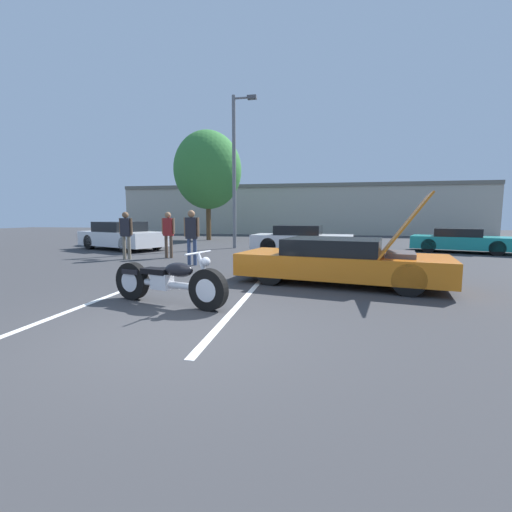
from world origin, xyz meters
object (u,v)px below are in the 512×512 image
at_px(motorcycle, 168,282).
at_px(spectator_by_show_car, 126,231).
at_px(tree_background, 208,170).
at_px(spectator_midground, 168,231).
at_px(parked_car_left_row, 122,236).
at_px(parked_car_right_row, 461,241).
at_px(light_pole, 236,166).
at_px(spectator_near_motorcycle, 192,232).
at_px(parked_car_mid_row, 301,240).
at_px(show_car_hood_open, 341,261).

height_order(motorcycle, spectator_by_show_car, spectator_by_show_car).
relative_size(tree_background, spectator_midground, 4.10).
relative_size(parked_car_left_row, parked_car_right_row, 1.11).
distance_m(light_pole, spectator_by_show_car, 6.67).
xyz_separation_m(light_pole, parked_car_left_row, (-5.27, -1.68, -3.44)).
bearing_deg(spectator_near_motorcycle, tree_background, 105.52).
bearing_deg(parked_car_left_row, parked_car_mid_row, 22.86).
relative_size(motorcycle, show_car_hood_open, 0.48).
bearing_deg(tree_background, parked_car_right_row, -22.86).
height_order(light_pole, motorcycle, light_pole).
xyz_separation_m(parked_car_left_row, spectator_midground, (3.68, -2.81, 0.41)).
bearing_deg(light_pole, parked_car_right_row, -1.22).
xyz_separation_m(show_car_hood_open, spectator_near_motorcycle, (-4.60, 2.29, 0.53)).
xyz_separation_m(motorcycle, spectator_near_motorcycle, (-1.39, 4.88, 0.65)).
relative_size(parked_car_mid_row, spectator_near_motorcycle, 2.47).
bearing_deg(light_pole, motorcycle, -82.77).
bearing_deg(tree_background, motorcycle, -74.36).
bearing_deg(parked_car_right_row, show_car_hood_open, -104.76).
height_order(spectator_near_motorcycle, spectator_midground, spectator_near_motorcycle).
height_order(light_pole, spectator_by_show_car, light_pole).
distance_m(show_car_hood_open, parked_car_mid_row, 6.84).
relative_size(light_pole, parked_car_left_row, 1.51).
xyz_separation_m(parked_car_left_row, spectator_by_show_car, (2.32, -3.48, 0.41)).
bearing_deg(spectator_near_motorcycle, parked_car_right_row, 30.16).
height_order(light_pole, parked_car_left_row, light_pole).
bearing_deg(light_pole, show_car_hood_open, -61.48).
distance_m(light_pole, motorcycle, 11.76).
distance_m(light_pole, parked_car_mid_row, 5.16).
relative_size(motorcycle, spectator_near_motorcycle, 1.35).
bearing_deg(parked_car_left_row, spectator_near_motorcycle, -17.13).
distance_m(motorcycle, parked_car_left_row, 11.53).
distance_m(parked_car_left_row, spectator_midground, 4.65).
distance_m(tree_background, spectator_by_show_car, 11.25).
bearing_deg(spectator_near_motorcycle, motorcycle, -74.06).
bearing_deg(parked_car_mid_row, spectator_midground, -145.24).
height_order(tree_background, motorcycle, tree_background).
xyz_separation_m(parked_car_mid_row, spectator_near_motorcycle, (-3.34, -4.43, 0.49)).
xyz_separation_m(spectator_near_motorcycle, spectator_midground, (-1.60, 1.72, -0.02)).
bearing_deg(parked_car_mid_row, spectator_by_show_car, -145.77).
height_order(show_car_hood_open, spectator_by_show_car, show_car_hood_open).
distance_m(light_pole, parked_car_right_row, 10.92).
height_order(show_car_hood_open, spectator_midground, show_car_hood_open).
distance_m(parked_car_mid_row, spectator_by_show_car, 7.17).
distance_m(parked_car_right_row, spectator_midground, 12.66).
xyz_separation_m(show_car_hood_open, parked_car_right_row, (5.70, 8.28, -0.03)).
relative_size(tree_background, show_car_hood_open, 1.43).
height_order(light_pole, tree_background, light_pole).
bearing_deg(spectator_midground, show_car_hood_open, -32.88).
relative_size(tree_background, motorcycle, 2.99).
bearing_deg(tree_background, parked_car_mid_row, -47.80).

